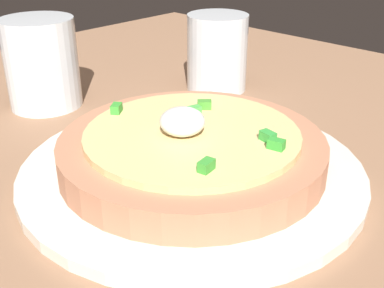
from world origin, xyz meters
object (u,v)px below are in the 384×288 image
object	(u,v)px
cup_near	(42,68)
cup_far	(217,54)
plate	(192,170)
pizza	(192,148)

from	to	relation	value
cup_near	cup_far	bearing A→B (deg)	59.57
plate	cup_far	size ratio (longest dim) A/B	3.14
cup_near	cup_far	size ratio (longest dim) A/B	1.08
pizza	cup_far	size ratio (longest dim) A/B	2.41
cup_near	pizza	bearing A→B (deg)	-0.21
pizza	cup_far	xyz separation A→B (cm)	(-13.08, 18.17, 1.88)
plate	cup_far	distance (cm)	22.73
plate	cup_near	xyz separation A→B (cm)	(-23.70, 0.07, 4.05)
plate	pizza	distance (cm)	2.09
pizza	cup_far	world-z (taller)	cup_far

